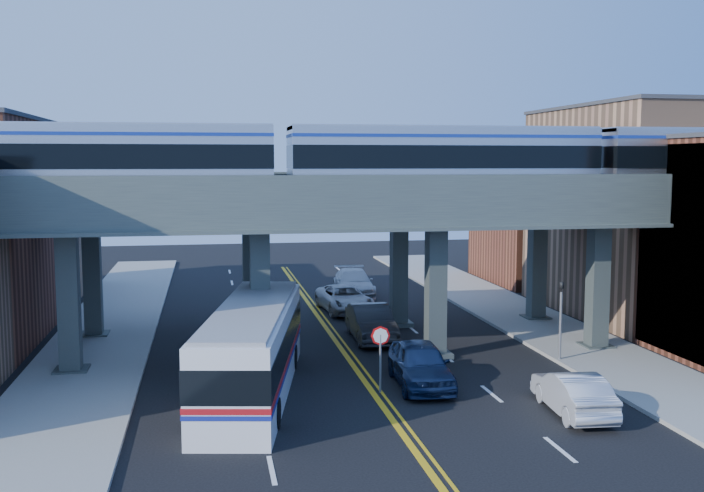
{
  "coord_description": "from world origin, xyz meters",
  "views": [
    {
      "loc": [
        -6.21,
        -26.06,
        8.97
      ],
      "look_at": [
        -0.26,
        6.04,
        5.44
      ],
      "focal_mm": 40.0,
      "sensor_mm": 36.0,
      "label": 1
    }
  ],
  "objects": [
    {
      "name": "ground",
      "position": [
        0.0,
        0.0,
        0.0
      ],
      "size": [
        120.0,
        120.0,
        0.0
      ],
      "primitive_type": "plane",
      "color": "black",
      "rests_on": "ground"
    },
    {
      "name": "sidewalk_west",
      "position": [
        -11.5,
        10.0,
        0.08
      ],
      "size": [
        5.0,
        70.0,
        0.16
      ],
      "primitive_type": "cube",
      "color": "gray",
      "rests_on": "ground"
    },
    {
      "name": "sidewalk_east",
      "position": [
        11.5,
        10.0,
        0.08
      ],
      "size": [
        5.0,
        70.0,
        0.16
      ],
      "primitive_type": "cube",
      "color": "gray",
      "rests_on": "ground"
    },
    {
      "name": "building_west_c",
      "position": [
        -18.5,
        29.0,
        4.0
      ],
      "size": [
        8.0,
        10.0,
        8.0
      ],
      "primitive_type": "cube",
      "color": "#A17553",
      "rests_on": "ground"
    },
    {
      "name": "building_east_b",
      "position": [
        18.5,
        16.0,
        6.0
      ],
      "size": [
        8.0,
        14.0,
        12.0
      ],
      "primitive_type": "cube",
      "color": "#A17553",
      "rests_on": "ground"
    },
    {
      "name": "building_east_c",
      "position": [
        18.5,
        29.0,
        4.5
      ],
      "size": [
        8.0,
        10.0,
        9.0
      ],
      "primitive_type": "cube",
      "color": "brown",
      "rests_on": "ground"
    },
    {
      "name": "mural_panel",
      "position": [
        14.55,
        4.0,
        4.75
      ],
      "size": [
        0.1,
        9.5,
        9.5
      ],
      "primitive_type": "cube",
      "color": "teal",
      "rests_on": "ground"
    },
    {
      "name": "elevated_viaduct_near",
      "position": [
        0.0,
        8.0,
        6.47
      ],
      "size": [
        52.0,
        3.6,
        7.4
      ],
      "color": "#3E4845",
      "rests_on": "ground"
    },
    {
      "name": "elevated_viaduct_far",
      "position": [
        0.0,
        15.0,
        6.47
      ],
      "size": [
        52.0,
        3.6,
        7.4
      ],
      "color": "#3E4845",
      "rests_on": "ground"
    },
    {
      "name": "transit_train",
      "position": [
        4.3,
        8.0,
        9.11
      ],
      "size": [
        43.25,
        2.71,
        3.15
      ],
      "color": "black",
      "rests_on": "elevated_viaduct_near"
    },
    {
      "name": "stop_sign",
      "position": [
        0.3,
        3.0,
        1.76
      ],
      "size": [
        0.76,
        0.09,
        2.63
      ],
      "color": "slate",
      "rests_on": "ground"
    },
    {
      "name": "traffic_signal",
      "position": [
        9.2,
        6.0,
        2.3
      ],
      "size": [
        0.15,
        0.18,
        4.1
      ],
      "color": "slate",
      "rests_on": "ground"
    },
    {
      "name": "transit_bus",
      "position": [
        -4.59,
        3.8,
        1.69
      ],
      "size": [
        5.14,
        13.06,
        3.29
      ],
      "rotation": [
        0.0,
        0.0,
        1.38
      ],
      "color": "silver",
      "rests_on": "ground"
    },
    {
      "name": "car_lane_a",
      "position": [
        2.08,
        3.6,
        0.89
      ],
      "size": [
        2.41,
        5.32,
        1.77
      ],
      "primitive_type": "imported",
      "rotation": [
        0.0,
        0.0,
        -0.06
      ],
      "color": "#111F3F",
      "rests_on": "ground"
    },
    {
      "name": "car_lane_b",
      "position": [
        1.8,
        11.83,
        0.88
      ],
      "size": [
        1.96,
        5.39,
        1.77
      ],
      "primitive_type": "imported",
      "rotation": [
        0.0,
        0.0,
        -0.02
      ],
      "color": "#29292B",
      "rests_on": "ground"
    },
    {
      "name": "car_lane_c",
      "position": [
        1.8,
        19.56,
        0.78
      ],
      "size": [
        3.07,
        5.8,
        1.55
      ],
      "primitive_type": "imported",
      "rotation": [
        0.0,
        0.0,
        0.09
      ],
      "color": "#B8B8BA",
      "rests_on": "ground"
    },
    {
      "name": "car_lane_d",
      "position": [
        3.34,
        24.86,
        0.87
      ],
      "size": [
        2.87,
        6.19,
        1.75
      ],
      "primitive_type": "imported",
      "rotation": [
        0.0,
        0.0,
        -0.07
      ],
      "color": "#B7B8BC",
      "rests_on": "ground"
    },
    {
      "name": "car_parked_curb",
      "position": [
        6.5,
        -0.77,
        0.76
      ],
      "size": [
        1.99,
        4.75,
        1.53
      ],
      "primitive_type": "imported",
      "rotation": [
        0.0,
        0.0,
        3.06
      ],
      "color": "silver",
      "rests_on": "ground"
    }
  ]
}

